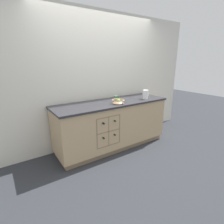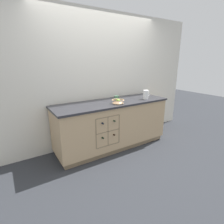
# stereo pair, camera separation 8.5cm
# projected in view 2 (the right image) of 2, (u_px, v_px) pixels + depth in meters

# --- Properties ---
(ground_plane) EXTENTS (14.00, 14.00, 0.00)m
(ground_plane) POSITION_uv_depth(u_px,v_px,m) (112.00, 146.00, 3.52)
(ground_plane) COLOR #2D3035
(back_wall) EXTENTS (4.59, 0.06, 2.55)m
(back_wall) POSITION_uv_depth(u_px,v_px,m) (101.00, 80.00, 3.48)
(back_wall) COLOR silver
(back_wall) RESTS_ON ground_plane
(kitchen_island) EXTENTS (2.23, 0.72, 0.91)m
(kitchen_island) POSITION_uv_depth(u_px,v_px,m) (112.00, 124.00, 3.39)
(kitchen_island) COLOR #8B7354
(kitchen_island) RESTS_ON ground_plane
(fruit_bowl) EXTENTS (0.23, 0.23, 0.09)m
(fruit_bowl) POSITION_uv_depth(u_px,v_px,m) (118.00, 101.00, 3.12)
(fruit_bowl) COLOR tan
(fruit_bowl) RESTS_ON kitchen_island
(white_pitcher) EXTENTS (0.17, 0.11, 0.18)m
(white_pitcher) POSITION_uv_depth(u_px,v_px,m) (146.00, 94.00, 3.47)
(white_pitcher) COLOR white
(white_pitcher) RESTS_ON kitchen_island
(ceramic_mug) EXTENTS (0.11, 0.08, 0.08)m
(ceramic_mug) POSITION_uv_depth(u_px,v_px,m) (116.00, 98.00, 3.43)
(ceramic_mug) COLOR #4C7A56
(ceramic_mug) RESTS_ON kitchen_island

